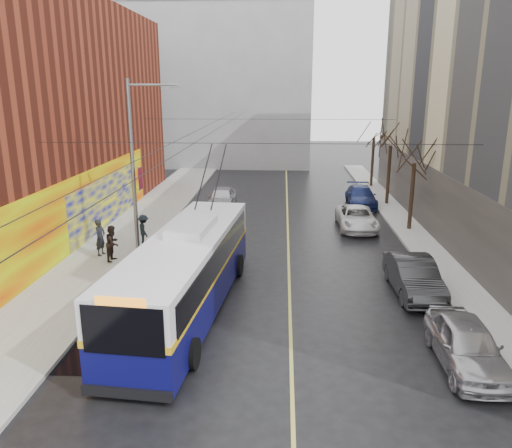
{
  "coord_description": "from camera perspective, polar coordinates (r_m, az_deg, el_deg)",
  "views": [
    {
      "loc": [
        1.14,
        -14.19,
        8.57
      ],
      "look_at": [
        -0.05,
        7.67,
        2.57
      ],
      "focal_mm": 35.0,
      "sensor_mm": 36.0,
      "label": 1
    }
  ],
  "objects": [
    {
      "name": "trolleybus",
      "position": [
        19.68,
        -7.96,
        -5.42
      ],
      "size": [
        3.78,
        12.66,
        5.93
      ],
      "rotation": [
        0.0,
        0.0,
        -0.09
      ],
      "color": "#090943",
      "rests_on": "ground"
    },
    {
      "name": "parked_car_a",
      "position": [
        17.46,
        22.92,
        -12.55
      ],
      "size": [
        1.84,
        4.48,
        1.52
      ],
      "primitive_type": "imported",
      "rotation": [
        0.0,
        0.0,
        -0.01
      ],
      "color": "#A4A3A8",
      "rests_on": "ground"
    },
    {
      "name": "parked_car_d",
      "position": [
        38.14,
        11.9,
        3.12
      ],
      "size": [
        2.19,
        5.07,
        1.45
      ],
      "primitive_type": "imported",
      "rotation": [
        0.0,
        0.0,
        -0.03
      ],
      "color": "navy",
      "rests_on": "ground"
    },
    {
      "name": "ground",
      "position": [
        16.61,
        -1.31,
        -15.73
      ],
      "size": [
        140.0,
        140.0,
        0.0
      ],
      "primitive_type": "plane",
      "color": "black",
      "rests_on": "ground"
    },
    {
      "name": "tree_near",
      "position": [
        31.4,
        17.76,
        8.03
      ],
      "size": [
        3.2,
        3.2,
        6.4
      ],
      "color": "black",
      "rests_on": "ground"
    },
    {
      "name": "sidewalk_left",
      "position": [
        29.01,
        -15.41,
        -2.28
      ],
      "size": [
        4.0,
        60.0,
        0.15
      ],
      "primitive_type": "cube",
      "color": "gray",
      "rests_on": "ground"
    },
    {
      "name": "catenary_wires",
      "position": [
        29.28,
        -4.19,
        10.73
      ],
      "size": [
        18.0,
        60.0,
        0.22
      ],
      "color": "black"
    },
    {
      "name": "pedestrian_c",
      "position": [
        28.23,
        -12.71,
        -0.64
      ],
      "size": [
        1.07,
        1.26,
        1.69
      ],
      "primitive_type": "imported",
      "rotation": [
        0.0,
        0.0,
        2.07
      ],
      "color": "black",
      "rests_on": "sidewalk_left"
    },
    {
      "name": "pedestrian_a",
      "position": [
        26.99,
        -17.37,
        -1.46
      ],
      "size": [
        0.6,
        0.78,
        1.91
      ],
      "primitive_type": "imported",
      "rotation": [
        0.0,
        0.0,
        1.34
      ],
      "color": "black",
      "rests_on": "sidewalk_left"
    },
    {
      "name": "puddle",
      "position": [
        18.53,
        -19.51,
        -13.17
      ],
      "size": [
        2.16,
        3.45,
        0.01
      ],
      "primitive_type": "cube",
      "color": "black",
      "rests_on": "ground"
    },
    {
      "name": "tree_far",
      "position": [
        45.02,
        13.39,
        10.54
      ],
      "size": [
        3.2,
        3.2,
        6.57
      ],
      "color": "black",
      "rests_on": "ground"
    },
    {
      "name": "pedestrian_b",
      "position": [
        25.95,
        -16.05,
        -2.11
      ],
      "size": [
        0.78,
        0.96,
        1.82
      ],
      "primitive_type": "imported",
      "rotation": [
        0.0,
        0.0,
        1.46
      ],
      "color": "black",
      "rests_on": "sidewalk_left"
    },
    {
      "name": "streetlight_pole",
      "position": [
        25.53,
        -13.57,
        6.51
      ],
      "size": [
        2.65,
        0.6,
        9.0
      ],
      "color": "slate",
      "rests_on": "ground"
    },
    {
      "name": "tree_mid",
      "position": [
        38.16,
        15.21,
        9.8
      ],
      "size": [
        3.2,
        3.2,
        6.68
      ],
      "color": "black",
      "rests_on": "ground"
    },
    {
      "name": "parked_car_c",
      "position": [
        31.88,
        11.42,
        0.69
      ],
      "size": [
        2.31,
        4.96,
        1.37
      ],
      "primitive_type": "imported",
      "rotation": [
        0.0,
        0.0,
        0.01
      ],
      "color": "silver",
      "rests_on": "ground"
    },
    {
      "name": "parked_car_b",
      "position": [
        22.45,
        17.58,
        -5.73
      ],
      "size": [
        1.77,
        4.79,
        1.57
      ],
      "primitive_type": "imported",
      "rotation": [
        0.0,
        0.0,
        0.02
      ],
      "color": "#262628",
      "rests_on": "ground"
    },
    {
      "name": "sidewalk_right",
      "position": [
        28.63,
        18.92,
        -2.8
      ],
      "size": [
        2.0,
        60.0,
        0.15
      ],
      "primitive_type": "cube",
      "color": "gray",
      "rests_on": "ground"
    },
    {
      "name": "lane_line",
      "position": [
        29.46,
        3.68,
        -1.62
      ],
      "size": [
        0.12,
        50.0,
        0.01
      ],
      "primitive_type": "cube",
      "color": "#BFB74C",
      "rests_on": "ground"
    },
    {
      "name": "pigeons_flying",
      "position": [
        24.45,
        -7.21,
        12.06
      ],
      "size": [
        4.27,
        4.95,
        2.59
      ],
      "color": "slate"
    },
    {
      "name": "building_far",
      "position": [
        59.61,
        -3.92,
        15.71
      ],
      "size": [
        20.5,
        12.1,
        18.0
      ],
      "color": "gray",
      "rests_on": "ground"
    },
    {
      "name": "following_car",
      "position": [
        36.46,
        -3.96,
        2.97
      ],
      "size": [
        2.0,
        4.72,
        1.59
      ],
      "primitive_type": "imported",
      "rotation": [
        0.0,
        0.0,
        -0.03
      ],
      "color": "#B8B8BD",
      "rests_on": "ground"
    }
  ]
}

